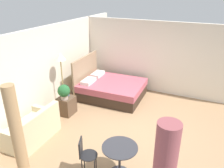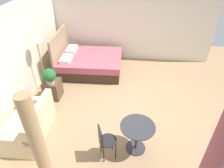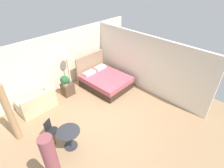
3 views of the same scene
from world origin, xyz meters
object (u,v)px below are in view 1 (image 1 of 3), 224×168
Objects in this scene: couch at (32,130)px; balcony_table at (120,155)px; nightstand at (67,105)px; cafe_chair_near_window at (85,153)px; potted_plant at (64,91)px; vase at (67,93)px; floor_lamp at (61,62)px; bed at (110,88)px.

couch is 1.94× the size of balcony_table.
cafe_chair_near_window is at bearing -135.77° from nightstand.
potted_plant reaches higher than cafe_chair_near_window.
vase is 2.65m from cafe_chair_near_window.
floor_lamp is 2.13× the size of cafe_chair_near_window.
floor_lamp reaches higher than nightstand.
vase is 0.97m from floor_lamp.
couch is at bearing 177.46° from potted_plant.
cafe_chair_near_window is at bearing 112.63° from balcony_table.
potted_plant is 0.63× the size of balcony_table.
bed reaches higher than balcony_table.
couch is 2.46m from balcony_table.
couch reaches higher than vase.
floor_lamp is 2.47× the size of balcony_table.
bed is 1.22× the size of floor_lamp.
bed is at bearing -26.42° from vase.
nightstand is at bearing 57.22° from balcony_table.
bed is 3.97× the size of nightstand.
potted_plant reaches higher than couch.
bed is 2.01m from floor_lamp.
bed is 1.89m from potted_plant.
nightstand is 1.21× the size of potted_plant.
potted_plant is at bearing 157.86° from bed.
floor_lamp is at bearing 43.93° from nightstand.
floor_lamp is at bearing 39.40° from potted_plant.
vase is 0.27× the size of balcony_table.
vase is 0.23× the size of cafe_chair_near_window.
nightstand is 0.31× the size of floor_lamp.
potted_plant is 2.36× the size of vase.
vase is (0.12, 0.01, 0.37)m from nightstand.
potted_plant is 2.47m from cafe_chair_near_window.
balcony_table is at bearing -124.83° from floor_lamp.
potted_plant reaches higher than vase.
cafe_chair_near_window is at bearing -134.62° from potted_plant.
nightstand is 1.34m from floor_lamp.
nightstand is at bearing -136.07° from floor_lamp.
vase is (1.55, -0.02, 0.35)m from couch.
nightstand is 2.56m from cafe_chair_near_window.
potted_plant is at bearing -140.60° from floor_lamp.
potted_plant is (-1.69, 0.69, 0.48)m from bed.
balcony_table is at bearing -92.98° from couch.
floor_lamp reaches higher than potted_plant.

